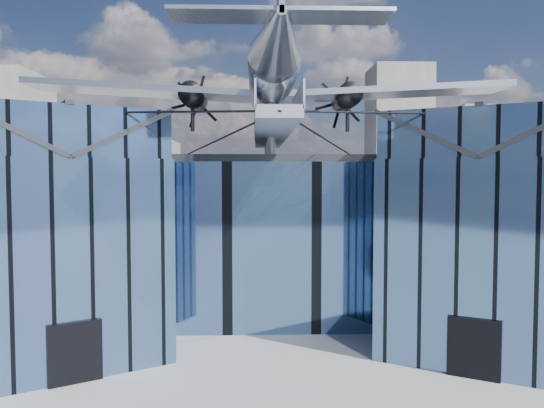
{
  "coord_description": "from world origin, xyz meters",
  "views": [
    {
      "loc": [
        -0.91,
        -26.6,
        8.7
      ],
      "look_at": [
        0.0,
        2.0,
        7.2
      ],
      "focal_mm": 35.0,
      "sensor_mm": 36.0,
      "label": 1
    }
  ],
  "objects": [
    {
      "name": "ground_plane",
      "position": [
        0.0,
        0.0,
        0.0
      ],
      "size": [
        120.0,
        120.0,
        0.0
      ],
      "primitive_type": "plane",
      "color": "gray"
    },
    {
      "name": "museum",
      "position": [
        0.0,
        5.82,
        5.54
      ],
      "size": [
        32.88,
        24.5,
        17.6
      ],
      "color": "#4B6C9A",
      "rests_on": "ground"
    },
    {
      "name": "bg_towers",
      "position": [
        1.45,
        50.49,
        10.01
      ],
      "size": [
        77.0,
        24.5,
        26.0
      ],
      "color": "gray",
      "rests_on": "ground"
    }
  ]
}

